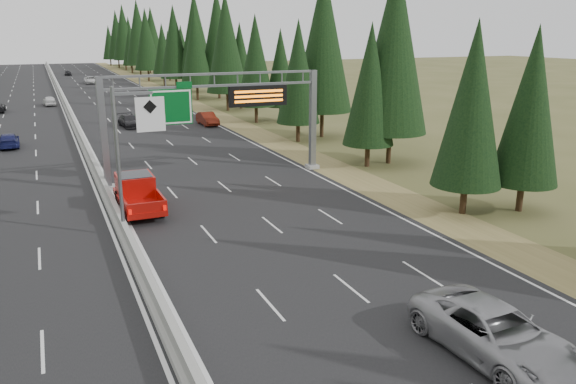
# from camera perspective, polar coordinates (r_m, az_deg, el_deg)

# --- Properties ---
(road) EXTENTS (32.00, 260.00, 0.08)m
(road) POSITION_cam_1_polar(r_m,az_deg,el_deg) (85.37, -21.49, 7.69)
(road) COLOR black
(road) RESTS_ON ground
(shoulder_right) EXTENTS (3.60, 260.00, 0.06)m
(shoulder_right) POSITION_cam_1_polar(r_m,az_deg,el_deg) (87.89, -9.74, 8.76)
(shoulder_right) COLOR olive
(shoulder_right) RESTS_ON ground
(median_barrier) EXTENTS (0.70, 260.00, 0.85)m
(median_barrier) POSITION_cam_1_polar(r_m,az_deg,el_deg) (85.32, -21.52, 7.94)
(median_barrier) COLOR gray
(median_barrier) RESTS_ON road
(sign_gantry) EXTENTS (16.75, 0.98, 7.80)m
(sign_gantry) POSITION_cam_1_polar(r_m,az_deg,el_deg) (41.74, -6.49, 8.38)
(sign_gantry) COLOR slate
(sign_gantry) RESTS_ON road
(hov_sign_pole) EXTENTS (2.80, 0.50, 8.00)m
(hov_sign_pole) POSITION_cam_1_polar(r_m,az_deg,el_deg) (30.46, -15.86, 4.03)
(hov_sign_pole) COLOR slate
(hov_sign_pole) RESTS_ON road
(tree_row_right) EXTENTS (11.80, 241.58, 18.77)m
(tree_row_right) POSITION_cam_1_polar(r_m,az_deg,el_deg) (89.09, -7.39, 14.79)
(tree_row_right) COLOR black
(tree_row_right) RESTS_ON ground
(silver_minivan) EXTENTS (3.19, 6.42, 1.75)m
(silver_minivan) POSITION_cam_1_polar(r_m,az_deg,el_deg) (20.69, 20.24, -13.24)
(silver_minivan) COLOR #98989C
(silver_minivan) RESTS_ON road
(red_pickup) EXTENTS (2.28, 6.37, 2.08)m
(red_pickup) POSITION_cam_1_polar(r_m,az_deg,el_deg) (36.03, -15.13, 0.15)
(red_pickup) COLOR black
(red_pickup) RESTS_ON road
(car_ahead_green) EXTENTS (1.64, 3.92, 1.33)m
(car_ahead_green) POSITION_cam_1_polar(r_m,az_deg,el_deg) (69.90, -14.63, 7.26)
(car_ahead_green) COLOR #145928
(car_ahead_green) RESTS_ON road
(car_ahead_dkred) EXTENTS (1.77, 4.61, 1.50)m
(car_ahead_dkred) POSITION_cam_1_polar(r_m,az_deg,el_deg) (67.44, -8.19, 7.38)
(car_ahead_dkred) COLOR #631A0E
(car_ahead_dkred) RESTS_ON road
(car_ahead_dkgrey) EXTENTS (2.43, 4.99, 1.40)m
(car_ahead_dkgrey) POSITION_cam_1_polar(r_m,az_deg,el_deg) (67.98, -15.79, 6.97)
(car_ahead_dkgrey) COLOR black
(car_ahead_dkgrey) RESTS_ON road
(car_ahead_white) EXTENTS (2.69, 5.57, 1.53)m
(car_ahead_white) POSITION_cam_1_polar(r_m,az_deg,el_deg) (128.70, -19.43, 10.69)
(car_ahead_white) COLOR silver
(car_ahead_white) RESTS_ON road
(car_ahead_far) EXTENTS (1.54, 3.80, 1.29)m
(car_ahead_far) POSITION_cam_1_polar(r_m,az_deg,el_deg) (154.91, -21.46, 11.20)
(car_ahead_far) COLOR black
(car_ahead_far) RESTS_ON road
(car_onc_blue) EXTENTS (1.99, 4.62, 1.33)m
(car_onc_blue) POSITION_cam_1_polar(r_m,az_deg,el_deg) (59.87, -26.53, 4.71)
(car_onc_blue) COLOR navy
(car_onc_blue) RESTS_ON road
(car_onc_white) EXTENTS (1.96, 4.29, 1.43)m
(car_onc_white) POSITION_cam_1_polar(r_m,az_deg,el_deg) (92.07, -23.08, 8.53)
(car_onc_white) COLOR silver
(car_onc_white) RESTS_ON road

